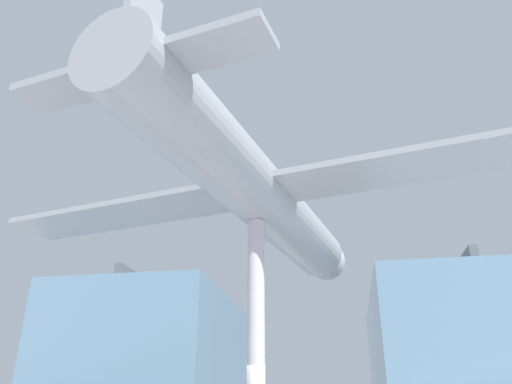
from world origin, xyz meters
TOP-DOWN VIEW (x-y plane):
  - glass_pavilion_left at (-7.96, 14.51)m, footprint 8.26×14.61m
  - glass_pavilion_right at (7.96, 14.51)m, footprint 8.26×14.61m
  - support_pylon_central at (0.00, 0.00)m, footprint 0.49×0.49m
  - suspended_airplane at (0.06, 0.26)m, footprint 18.05×15.86m

SIDE VIEW (x-z plane):
  - support_pylon_central at x=0.00m, z-range 0.00..6.59m
  - glass_pavilion_left at x=-7.96m, z-range -0.29..7.56m
  - glass_pavilion_right at x=7.96m, z-range -0.29..7.56m
  - suspended_airplane at x=0.06m, z-range 5.92..9.20m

